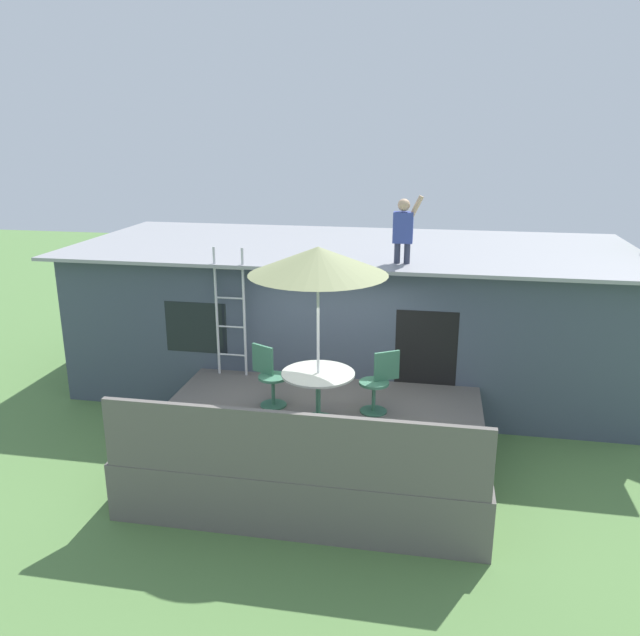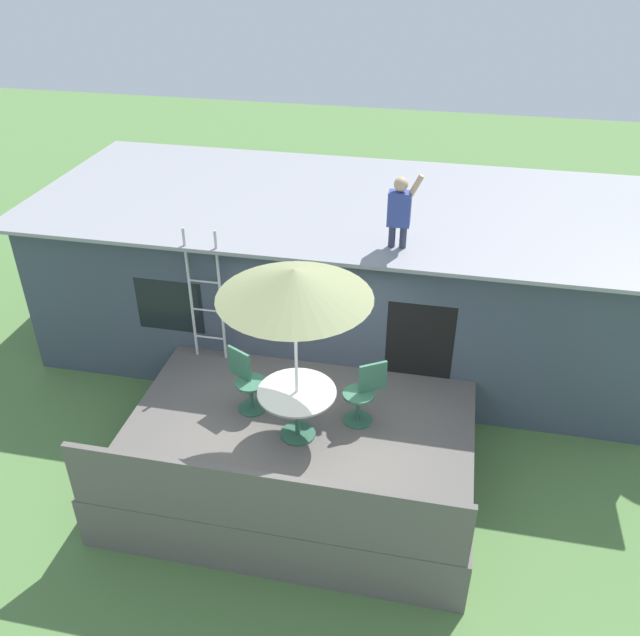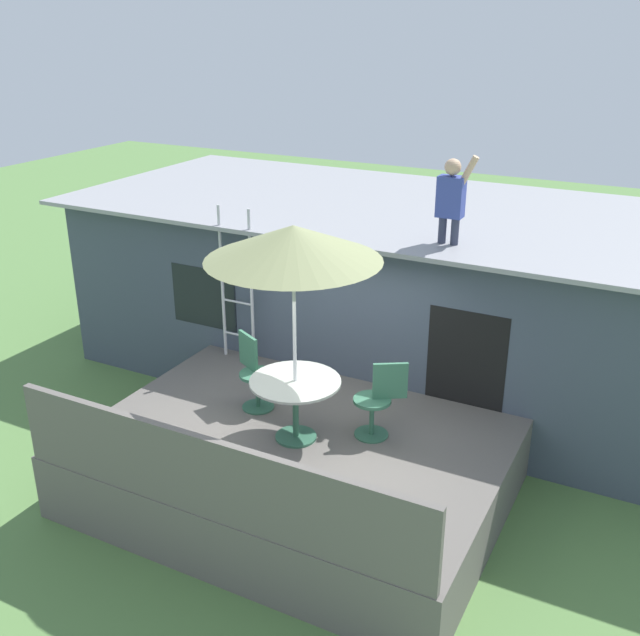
% 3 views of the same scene
% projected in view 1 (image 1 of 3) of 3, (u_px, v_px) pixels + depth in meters
% --- Properties ---
extents(ground_plane, '(40.00, 40.00, 0.00)m').
position_uv_depth(ground_plane, '(318.00, 467.00, 9.45)').
color(ground_plane, '#567F42').
extents(house, '(10.50, 4.50, 2.72)m').
position_uv_depth(house, '(351.00, 313.00, 12.45)').
color(house, '#424C5B').
rests_on(house, ground).
extents(deck, '(4.77, 3.62, 0.80)m').
position_uv_depth(deck, '(318.00, 443.00, 9.34)').
color(deck, '#605B56').
rests_on(deck, ground).
extents(deck_railing, '(4.67, 0.08, 0.90)m').
position_uv_depth(deck_railing, '(290.00, 448.00, 7.44)').
color(deck_railing, '#605B56').
rests_on(deck_railing, deck).
extents(patio_table, '(1.04, 1.04, 0.74)m').
position_uv_depth(patio_table, '(318.00, 383.00, 8.97)').
color(patio_table, '#33664C').
rests_on(patio_table, deck).
extents(patio_umbrella, '(1.90, 1.90, 2.54)m').
position_uv_depth(patio_umbrella, '(318.00, 261.00, 8.46)').
color(patio_umbrella, silver).
rests_on(patio_umbrella, deck).
extents(step_ladder, '(0.52, 0.04, 2.20)m').
position_uv_depth(step_ladder, '(230.00, 312.00, 10.57)').
color(step_ladder, silver).
rests_on(step_ladder, deck).
extents(person_figure, '(0.47, 0.20, 1.11)m').
position_uv_depth(person_figure, '(404.00, 226.00, 10.22)').
color(person_figure, '#33384C').
rests_on(person_figure, house).
extents(patio_chair_left, '(0.58, 0.44, 0.92)m').
position_uv_depth(patio_chair_left, '(269.00, 376.00, 9.57)').
color(patio_chair_left, '#33664C').
rests_on(patio_chair_left, deck).
extents(patio_chair_right, '(0.57, 0.45, 0.92)m').
position_uv_depth(patio_chair_right, '(379.00, 382.00, 9.33)').
color(patio_chair_right, '#33664C').
rests_on(patio_chair_right, deck).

